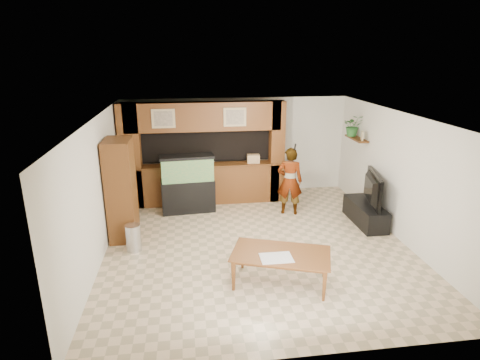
{
  "coord_description": "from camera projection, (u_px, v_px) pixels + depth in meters",
  "views": [
    {
      "loc": [
        -1.34,
        -7.33,
        3.77
      ],
      "look_at": [
        -0.25,
        0.6,
        1.19
      ],
      "focal_mm": 30.0,
      "sensor_mm": 36.0,
      "label": 1
    }
  ],
  "objects": [
    {
      "name": "microphone",
      "position": [
        295.0,
        147.0,
        9.12
      ],
      "size": [
        0.04,
        0.1,
        0.16
      ],
      "primitive_type": "cylinder",
      "rotation": [
        0.44,
        0.0,
        0.0
      ],
      "color": "black",
      "rests_on": "person"
    },
    {
      "name": "potted_plant",
      "position": [
        353.0,
        126.0,
        10.02
      ],
      "size": [
        0.56,
        0.51,
        0.53
      ],
      "primitive_type": "imported",
      "rotation": [
        0.0,
        0.0,
        -0.23
      ],
      "color": "#286529",
      "rests_on": "wall_shelf"
    },
    {
      "name": "person",
      "position": [
        290.0,
        181.0,
        9.53
      ],
      "size": [
        0.68,
        0.54,
        1.64
      ],
      "primitive_type": "imported",
      "rotation": [
        0.0,
        0.0,
        2.86
      ],
      "color": "#906B4F",
      "rests_on": "floor"
    },
    {
      "name": "counter_box",
      "position": [
        253.0,
        159.0,
        10.24
      ],
      "size": [
        0.32,
        0.23,
        0.21
      ],
      "primitive_type": "cube",
      "rotation": [
        0.0,
        0.0,
        -0.05
      ],
      "color": "tan",
      "rests_on": "partition"
    },
    {
      "name": "tv_stand",
      "position": [
        365.0,
        213.0,
        9.15
      ],
      "size": [
        0.52,
        1.41,
        0.47
      ],
      "primitive_type": "cube",
      "color": "black",
      "rests_on": "floor"
    },
    {
      "name": "wall_left",
      "position": [
        98.0,
        190.0,
        7.45
      ],
      "size": [
        0.0,
        6.5,
        6.5
      ],
      "primitive_type": "plane",
      "rotation": [
        1.57,
        0.0,
        1.57
      ],
      "color": "silver",
      "rests_on": "floor"
    },
    {
      "name": "television",
      "position": [
        368.0,
        189.0,
        8.96
      ],
      "size": [
        0.44,
        1.27,
        0.73
      ],
      "primitive_type": "imported",
      "rotation": [
        0.0,
        0.0,
        1.35
      ],
      "color": "black",
      "rests_on": "tv_stand"
    },
    {
      "name": "pantry_cabinet",
      "position": [
        121.0,
        190.0,
        8.22
      ],
      "size": [
        0.53,
        0.86,
        2.1
      ],
      "primitive_type": "cube",
      "color": "brown",
      "rests_on": "floor"
    },
    {
      "name": "photo_frame",
      "position": [
        362.0,
        136.0,
        9.59
      ],
      "size": [
        0.07,
        0.17,
        0.22
      ],
      "primitive_type": "cube",
      "rotation": [
        0.0,
        0.0,
        -0.21
      ],
      "color": "tan",
      "rests_on": "wall_shelf"
    },
    {
      "name": "newspaper_a",
      "position": [
        276.0,
        258.0,
        6.49
      ],
      "size": [
        0.52,
        0.38,
        0.01
      ],
      "primitive_type": "cube",
      "rotation": [
        0.0,
        0.0,
        -0.0
      ],
      "color": "silver",
      "rests_on": "dining_table"
    },
    {
      "name": "wall_shelf",
      "position": [
        357.0,
        139.0,
        9.92
      ],
      "size": [
        0.25,
        0.9,
        0.04
      ],
      "primitive_type": "cube",
      "color": "brown",
      "rests_on": "wall_right"
    },
    {
      "name": "floor",
      "position": [
        256.0,
        243.0,
        8.24
      ],
      "size": [
        6.5,
        6.5,
        0.0
      ],
      "primitive_type": "plane",
      "color": "#D1B591",
      "rests_on": "ground"
    },
    {
      "name": "trash_can",
      "position": [
        133.0,
        238.0,
        7.86
      ],
      "size": [
        0.3,
        0.3,
        0.54
      ],
      "primitive_type": "cylinder",
      "color": "#B2B2B7",
      "rests_on": "floor"
    },
    {
      "name": "wall_back",
      "position": [
        236.0,
        146.0,
        10.9
      ],
      "size": [
        6.0,
        0.0,
        6.0
      ],
      "primitive_type": "plane",
      "rotation": [
        1.57,
        0.0,
        0.0
      ],
      "color": "silver",
      "rests_on": "floor"
    },
    {
      "name": "aquarium",
      "position": [
        188.0,
        184.0,
        9.69
      ],
      "size": [
        1.28,
        0.48,
        1.42
      ],
      "rotation": [
        0.0,
        0.0,
        0.08
      ],
      "color": "black",
      "rests_on": "floor"
    },
    {
      "name": "wall_right",
      "position": [
        401.0,
        177.0,
        8.23
      ],
      "size": [
        0.0,
        6.5,
        6.5
      ],
      "primitive_type": "plane",
      "rotation": [
        1.57,
        0.0,
        -1.57
      ],
      "color": "silver",
      "rests_on": "floor"
    },
    {
      "name": "partition",
      "position": [
        202.0,
        152.0,
        10.2
      ],
      "size": [
        4.2,
        0.99,
        2.6
      ],
      "color": "brown",
      "rests_on": "floor"
    },
    {
      "name": "ceiling",
      "position": [
        258.0,
        117.0,
        7.44
      ],
      "size": [
        6.5,
        6.5,
        0.0
      ],
      "primitive_type": "plane",
      "color": "white",
      "rests_on": "wall_back"
    },
    {
      "name": "wall_clock",
      "position": [
        106.0,
        147.0,
        8.21
      ],
      "size": [
        0.05,
        0.25,
        0.25
      ],
      "color": "black",
      "rests_on": "wall_left"
    },
    {
      "name": "dining_table",
      "position": [
        280.0,
        269.0,
        6.71
      ],
      "size": [
        1.82,
        1.39,
        0.57
      ],
      "primitive_type": "imported",
      "rotation": [
        0.0,
        0.0,
        -0.34
      ],
      "color": "brown",
      "rests_on": "floor"
    }
  ]
}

